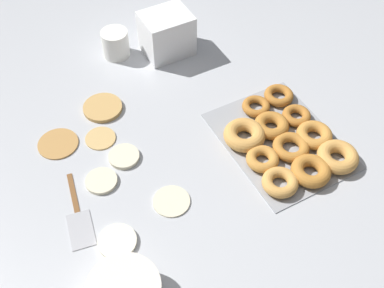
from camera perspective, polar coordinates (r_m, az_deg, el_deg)
The scene contains 12 objects.
ground_plane at distance 1.36m, azimuth -5.96°, elevation -0.61°, with size 3.00×3.00×0.00m, color #B2B5BA.
pancake_0 at distance 1.31m, azimuth -10.70°, elevation -4.33°, with size 0.09×0.09×0.01m, color beige.
pancake_1 at distance 1.42m, azimuth -15.61°, elevation 0.10°, with size 0.12×0.12×0.01m, color #B27F42.
pancake_2 at distance 1.20m, azimuth -8.85°, elevation -11.33°, with size 0.10×0.10×0.01m, color silver.
pancake_3 at distance 1.48m, azimuth -10.54°, elevation 4.25°, with size 0.12×0.12×0.01m, color tan.
pancake_4 at distance 1.25m, azimuth -2.45°, elevation -6.73°, with size 0.10×0.10×0.01m, color beige.
pancake_5 at distance 1.40m, azimuth -10.80°, elevation 0.72°, with size 0.09×0.09×0.01m, color tan.
pancake_6 at distance 1.35m, azimuth -8.06°, elevation -1.48°, with size 0.09×0.09×0.01m, color beige.
donut_tray at distance 1.38m, azimuth 11.10°, elevation 0.27°, with size 0.39×0.30×0.05m.
container_stack at distance 1.62m, azimuth -3.03°, elevation 12.93°, with size 0.13×0.16×0.14m.
paper_cup at distance 1.64m, azimuth -9.06°, elevation 11.68°, with size 0.09×0.09×0.09m.
spatula at distance 1.25m, azimuth -13.24°, elevation -8.87°, with size 0.24×0.08×0.01m.
Camera 1 is at (-0.82, 0.28, 1.05)m, focal length 45.00 mm.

